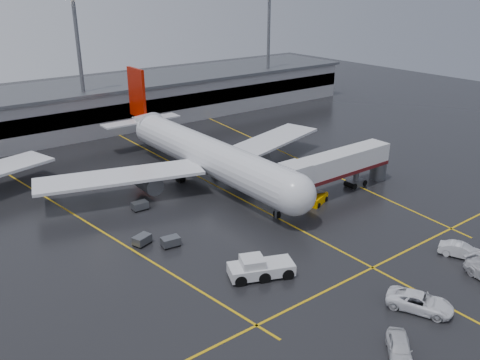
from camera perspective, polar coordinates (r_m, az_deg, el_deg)
ground at (r=68.40m, az=0.31°, el=-2.26°), size 220.00×220.00×0.00m
apron_line_centre at (r=68.40m, az=0.31°, el=-2.25°), size 0.25×90.00×0.02m
apron_line_stop at (r=54.63m, az=14.78°, el=-9.57°), size 60.00×0.25×0.02m
apron_line_left at (r=68.08m, az=-18.53°, el=-3.56°), size 9.99×69.35×0.02m
apron_line_right at (r=86.44m, az=5.71°, el=2.81°), size 7.57×69.64×0.02m
terminal at (r=107.25m, az=-15.72°, el=8.19°), size 122.00×19.00×8.60m
light_mast_mid at (r=98.25m, az=-17.70°, el=12.87°), size 3.00×1.20×25.45m
light_mast_right at (r=121.16m, az=3.24°, el=15.26°), size 3.00×1.20×25.45m
main_airliner at (r=74.29m, az=-4.27°, el=3.12°), size 48.80×45.60×14.10m
jet_bridge at (r=70.51m, az=11.00°, el=1.51°), size 19.90×3.40×6.05m
pushback_tractor at (r=51.05m, az=2.20°, el=-9.96°), size 7.02×4.93×2.33m
belt_loader at (r=67.96m, az=8.75°, el=-2.16°), size 3.96×2.73×2.32m
service_van_a at (r=49.19m, az=19.69°, el=-12.87°), size 4.91×6.40×1.62m
service_van_c at (r=59.39m, az=23.79°, el=-7.32°), size 3.36×4.89×1.53m
service_van_d at (r=43.57m, az=17.62°, el=-17.66°), size 4.44×4.34×1.51m
baggage_cart_a at (r=57.05m, az=-7.87°, el=-6.89°), size 2.15×1.54×1.12m
baggage_cart_b at (r=57.95m, az=-11.04°, el=-6.63°), size 2.32×1.90×1.12m
baggage_cart_c at (r=66.50m, az=-11.26°, el=-2.83°), size 2.04×1.36×1.12m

